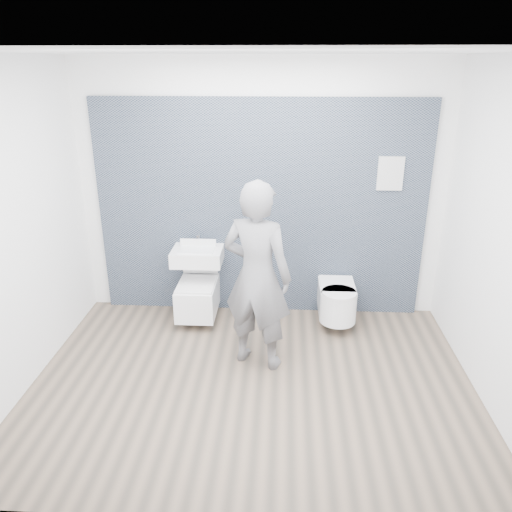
# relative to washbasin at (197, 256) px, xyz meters

# --- Properties ---
(ground) EXTENTS (4.00, 4.00, 0.00)m
(ground) POSITION_rel_washbasin_xyz_m (0.68, -1.23, -0.74)
(ground) COLOR brown
(ground) RESTS_ON ground
(room_shell) EXTENTS (4.00, 4.00, 4.00)m
(room_shell) POSITION_rel_washbasin_xyz_m (0.68, -1.23, 1.00)
(room_shell) COLOR white
(room_shell) RESTS_ON ground
(tile_wall) EXTENTS (3.60, 0.06, 2.40)m
(tile_wall) POSITION_rel_washbasin_xyz_m (0.68, 0.24, -0.74)
(tile_wall) COLOR black
(tile_wall) RESTS_ON ground
(washbasin) EXTENTS (0.55, 0.41, 0.41)m
(washbasin) POSITION_rel_washbasin_xyz_m (0.00, 0.00, 0.00)
(washbasin) COLOR white
(washbasin) RESTS_ON ground
(toilet_square) EXTENTS (0.42, 0.61, 0.81)m
(toilet_square) POSITION_rel_washbasin_xyz_m (-0.00, -0.09, -0.44)
(toilet_square) COLOR white
(toilet_square) RESTS_ON ground
(toilet_rounded) EXTENTS (0.39, 0.66, 0.36)m
(toilet_rounded) POSITION_rel_washbasin_xyz_m (1.54, -0.13, -0.45)
(toilet_rounded) COLOR white
(toilet_rounded) RESTS_ON ground
(info_placard) EXTENTS (0.27, 0.03, 0.36)m
(info_placard) POSITION_rel_washbasin_xyz_m (2.05, 0.19, -0.74)
(info_placard) COLOR white
(info_placard) RESTS_ON ground
(visitor) EXTENTS (0.76, 0.62, 1.80)m
(visitor) POSITION_rel_washbasin_xyz_m (0.71, -0.90, 0.16)
(visitor) COLOR slate
(visitor) RESTS_ON ground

